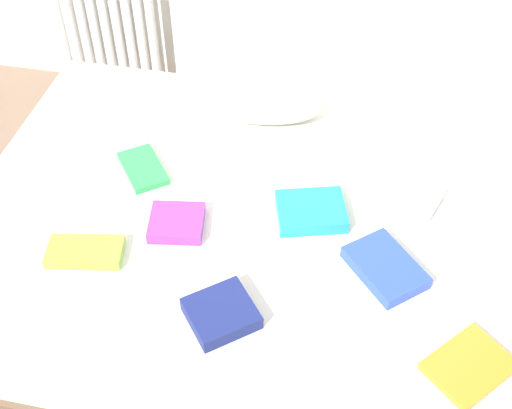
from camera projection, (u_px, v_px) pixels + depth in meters
name	position (u px, v px, depth m)	size (l,w,h in m)	color
ground_plane	(253.00, 298.00, 2.64)	(8.00, 8.00, 0.00)	#7F6651
bed	(253.00, 258.00, 2.46)	(2.00, 1.50, 0.50)	brown
radiator	(106.00, 28.00, 3.33)	(0.53, 0.04, 0.60)	white
pillow	(248.00, 99.00, 2.62)	(0.59, 0.26, 0.12)	white
textbook_navy	(220.00, 313.00, 1.95)	(0.19, 0.18, 0.05)	navy
textbook_purple	(177.00, 223.00, 2.21)	(0.18, 0.16, 0.04)	purple
textbook_orange	(469.00, 366.00, 1.84)	(0.23, 0.17, 0.02)	orange
textbook_lime	(85.00, 252.00, 2.13)	(0.24, 0.12, 0.03)	#8CC638
textbook_white	(409.00, 195.00, 2.30)	(0.21, 0.14, 0.04)	white
textbook_green	(143.00, 168.00, 2.41)	(0.22, 0.13, 0.02)	green
textbook_teal	(311.00, 211.00, 2.24)	(0.23, 0.18, 0.05)	teal
textbook_blue	(385.00, 267.00, 2.08)	(0.25, 0.17, 0.04)	#2847B7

